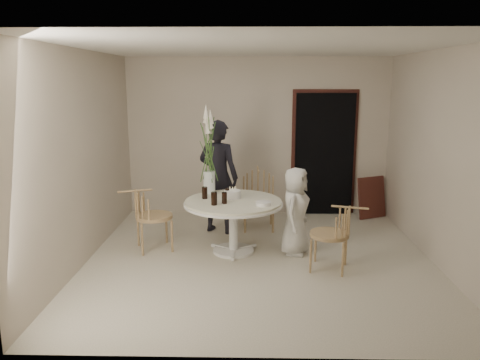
{
  "coord_description": "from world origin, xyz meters",
  "views": [
    {
      "loc": [
        -0.12,
        -5.83,
        2.32
      ],
      "look_at": [
        -0.26,
        0.3,
        1.0
      ],
      "focal_mm": 35.0,
      "sensor_mm": 36.0,
      "label": 1
    }
  ],
  "objects_px": {
    "chair_far": "(258,190)",
    "flower_vase": "(209,152)",
    "chair_left": "(145,211)",
    "chair_right": "(339,228)",
    "birthday_cake": "(232,194)",
    "girl": "(218,177)",
    "boy": "(295,211)",
    "table": "(233,209)"
  },
  "relations": [
    {
      "from": "boy",
      "to": "flower_vase",
      "type": "distance_m",
      "value": 1.47
    },
    {
      "from": "chair_far",
      "to": "chair_right",
      "type": "height_order",
      "value": "chair_far"
    },
    {
      "from": "chair_far",
      "to": "flower_vase",
      "type": "xyz_separation_m",
      "value": [
        -0.71,
        -0.76,
        0.72
      ]
    },
    {
      "from": "birthday_cake",
      "to": "girl",
      "type": "bearing_deg",
      "value": 107.84
    },
    {
      "from": "boy",
      "to": "birthday_cake",
      "type": "bearing_deg",
      "value": 99.6
    },
    {
      "from": "chair_right",
      "to": "girl",
      "type": "relative_size",
      "value": 0.48
    },
    {
      "from": "girl",
      "to": "table",
      "type": "bearing_deg",
      "value": 127.91
    },
    {
      "from": "table",
      "to": "chair_left",
      "type": "bearing_deg",
      "value": 177.94
    },
    {
      "from": "table",
      "to": "chair_left",
      "type": "relative_size",
      "value": 1.52
    },
    {
      "from": "chair_far",
      "to": "boy",
      "type": "relative_size",
      "value": 0.78
    },
    {
      "from": "table",
      "to": "chair_right",
      "type": "relative_size",
      "value": 1.59
    },
    {
      "from": "chair_left",
      "to": "birthday_cake",
      "type": "bearing_deg",
      "value": -106.63
    },
    {
      "from": "girl",
      "to": "birthday_cake",
      "type": "xyz_separation_m",
      "value": [
        0.24,
        -0.76,
        -0.09
      ]
    },
    {
      "from": "table",
      "to": "chair_right",
      "type": "bearing_deg",
      "value": -24.39
    },
    {
      "from": "birthday_cake",
      "to": "chair_far",
      "type": "bearing_deg",
      "value": 70.43
    },
    {
      "from": "chair_far",
      "to": "boy",
      "type": "height_order",
      "value": "boy"
    },
    {
      "from": "girl",
      "to": "flower_vase",
      "type": "distance_m",
      "value": 0.66
    },
    {
      "from": "birthday_cake",
      "to": "chair_right",
      "type": "bearing_deg",
      "value": -28.64
    },
    {
      "from": "table",
      "to": "chair_left",
      "type": "height_order",
      "value": "chair_left"
    },
    {
      "from": "birthday_cake",
      "to": "flower_vase",
      "type": "bearing_deg",
      "value": 140.01
    },
    {
      "from": "chair_far",
      "to": "flower_vase",
      "type": "bearing_deg",
      "value": -134.88
    },
    {
      "from": "girl",
      "to": "boy",
      "type": "height_order",
      "value": "girl"
    },
    {
      "from": "boy",
      "to": "chair_right",
      "type": "bearing_deg",
      "value": -119.49
    },
    {
      "from": "chair_right",
      "to": "flower_vase",
      "type": "height_order",
      "value": "flower_vase"
    },
    {
      "from": "chair_right",
      "to": "boy",
      "type": "bearing_deg",
      "value": -123.26
    },
    {
      "from": "chair_right",
      "to": "girl",
      "type": "xyz_separation_m",
      "value": [
        -1.58,
        1.48,
        0.33
      ]
    },
    {
      "from": "girl",
      "to": "flower_vase",
      "type": "bearing_deg",
      "value": 99.75
    },
    {
      "from": "chair_right",
      "to": "chair_left",
      "type": "xyz_separation_m",
      "value": [
        -2.53,
        0.64,
        0.03
      ]
    },
    {
      "from": "flower_vase",
      "to": "chair_right",
      "type": "bearing_deg",
      "value": -31.21
    },
    {
      "from": "chair_right",
      "to": "birthday_cake",
      "type": "height_order",
      "value": "birthday_cake"
    },
    {
      "from": "table",
      "to": "girl",
      "type": "xyz_separation_m",
      "value": [
        -0.26,
        0.89,
        0.25
      ]
    },
    {
      "from": "table",
      "to": "birthday_cake",
      "type": "xyz_separation_m",
      "value": [
        -0.02,
        0.13,
        0.17
      ]
    },
    {
      "from": "chair_left",
      "to": "flower_vase",
      "type": "relative_size",
      "value": 0.69
    },
    {
      "from": "flower_vase",
      "to": "chair_far",
      "type": "bearing_deg",
      "value": 46.74
    },
    {
      "from": "girl",
      "to": "flower_vase",
      "type": "xyz_separation_m",
      "value": [
        -0.1,
        -0.47,
        0.46
      ]
    },
    {
      "from": "table",
      "to": "chair_far",
      "type": "xyz_separation_m",
      "value": [
        0.35,
        1.18,
        -0.01
      ]
    },
    {
      "from": "girl",
      "to": "chair_far",
      "type": "bearing_deg",
      "value": -133.25
    },
    {
      "from": "table",
      "to": "girl",
      "type": "height_order",
      "value": "girl"
    },
    {
      "from": "girl",
      "to": "flower_vase",
      "type": "height_order",
      "value": "flower_vase"
    },
    {
      "from": "girl",
      "to": "flower_vase",
      "type": "relative_size",
      "value": 1.38
    },
    {
      "from": "table",
      "to": "girl",
      "type": "relative_size",
      "value": 0.76
    },
    {
      "from": "chair_far",
      "to": "chair_right",
      "type": "xyz_separation_m",
      "value": [
        0.96,
        -1.77,
        -0.06
      ]
    }
  ]
}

